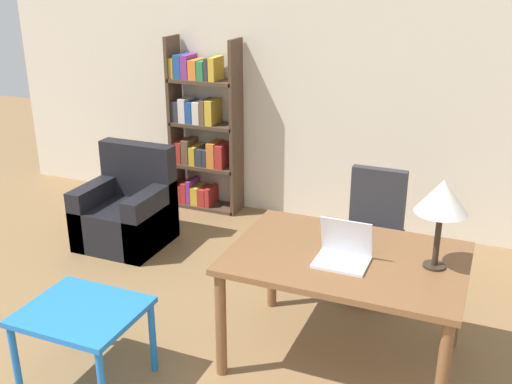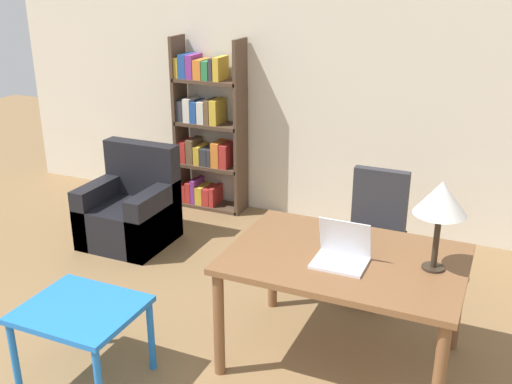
{
  "view_description": "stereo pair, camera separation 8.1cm",
  "coord_description": "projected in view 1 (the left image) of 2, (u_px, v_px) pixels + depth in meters",
  "views": [
    {
      "loc": [
        1.22,
        -1.01,
        2.47
      ],
      "look_at": [
        -0.24,
        2.5,
        1.02
      ],
      "focal_mm": 42.0,
      "sensor_mm": 36.0,
      "label": 1
    },
    {
      "loc": [
        1.3,
        -0.98,
        2.47
      ],
      "look_at": [
        -0.24,
        2.5,
        1.02
      ],
      "focal_mm": 42.0,
      "sensor_mm": 36.0,
      "label": 2
    }
  ],
  "objects": [
    {
      "name": "wall_back",
      "position": [
        362.0,
        91.0,
        5.61
      ],
      "size": [
        8.0,
        0.06,
        2.7
      ],
      "color": "beige",
      "rests_on": "ground_plane"
    },
    {
      "name": "desk",
      "position": [
        346.0,
        269.0,
        3.77
      ],
      "size": [
        1.45,
        1.01,
        0.77
      ],
      "color": "brown",
      "rests_on": "ground_plane"
    },
    {
      "name": "laptop",
      "position": [
        343.0,
        253.0,
        3.64
      ],
      "size": [
        0.32,
        0.26,
        0.26
      ],
      "color": "silver",
      "rests_on": "desk"
    },
    {
      "name": "table_lamp",
      "position": [
        442.0,
        198.0,
        3.43
      ],
      "size": [
        0.31,
        0.31,
        0.55
      ],
      "color": "#2D2319",
      "rests_on": "desk"
    },
    {
      "name": "office_chair",
      "position": [
        372.0,
        239.0,
        4.73
      ],
      "size": [
        0.54,
        0.54,
        0.98
      ],
      "color": "black",
      "rests_on": "ground_plane"
    },
    {
      "name": "side_table_blue",
      "position": [
        83.0,
        319.0,
        3.61
      ],
      "size": [
        0.69,
        0.6,
        0.53
      ],
      "color": "blue",
      "rests_on": "ground_plane"
    },
    {
      "name": "armchair",
      "position": [
        127.0,
        213.0,
        5.58
      ],
      "size": [
        0.74,
        0.71,
        0.91
      ],
      "color": "black",
      "rests_on": "ground_plane"
    },
    {
      "name": "bookshelf",
      "position": [
        201.0,
        132.0,
        6.22
      ],
      "size": [
        0.74,
        0.28,
        1.8
      ],
      "color": "#4C3828",
      "rests_on": "ground_plane"
    }
  ]
}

